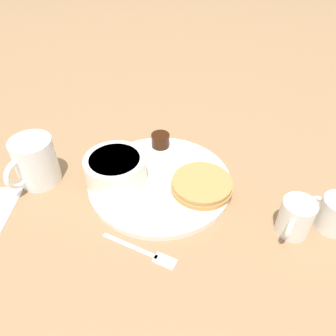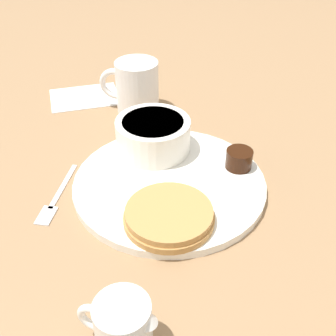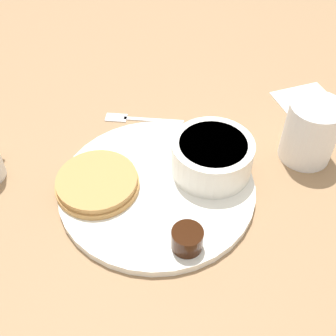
# 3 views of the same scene
# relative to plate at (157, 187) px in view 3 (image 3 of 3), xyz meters

# --- Properties ---
(ground_plane) EXTENTS (4.00, 4.00, 0.00)m
(ground_plane) POSITION_rel_plate_xyz_m (0.00, 0.00, -0.01)
(ground_plane) COLOR #93704C
(plate) EXTENTS (0.27, 0.27, 0.01)m
(plate) POSITION_rel_plate_xyz_m (0.00, 0.00, 0.00)
(plate) COLOR white
(plate) RESTS_ON ground_plane
(pancake_stack) EXTENTS (0.12, 0.12, 0.02)m
(pancake_stack) POSITION_rel_plate_xyz_m (0.01, 0.08, 0.01)
(pancake_stack) COLOR #B78447
(pancake_stack) RESTS_ON plate
(bowl) EXTENTS (0.11, 0.11, 0.05)m
(bowl) POSITION_rel_plate_xyz_m (0.02, -0.08, 0.03)
(bowl) COLOR white
(bowl) RESTS_ON plate
(syrup_cup) EXTENTS (0.04, 0.04, 0.03)m
(syrup_cup) POSITION_rel_plate_xyz_m (-0.10, -0.02, 0.02)
(syrup_cup) COLOR black
(syrup_cup) RESTS_ON plate
(butter_ramekin) EXTENTS (0.04, 0.04, 0.04)m
(butter_ramekin) POSITION_rel_plate_xyz_m (0.00, -0.11, 0.02)
(butter_ramekin) COLOR white
(butter_ramekin) RESTS_ON plate
(coffee_mug) EXTENTS (0.11, 0.08, 0.09)m
(coffee_mug) POSITION_rel_plate_xyz_m (0.04, -0.23, 0.04)
(coffee_mug) COLOR white
(coffee_mug) RESTS_ON ground_plane
(fork) EXTENTS (0.05, 0.13, 0.00)m
(fork) POSITION_rel_plate_xyz_m (0.16, 0.01, -0.00)
(fork) COLOR silver
(fork) RESTS_ON ground_plane
(napkin) EXTENTS (0.14, 0.12, 0.00)m
(napkin) POSITION_rel_plate_xyz_m (0.14, -0.29, -0.00)
(napkin) COLOR white
(napkin) RESTS_ON ground_plane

